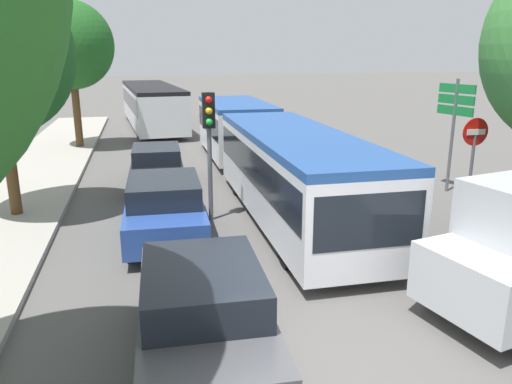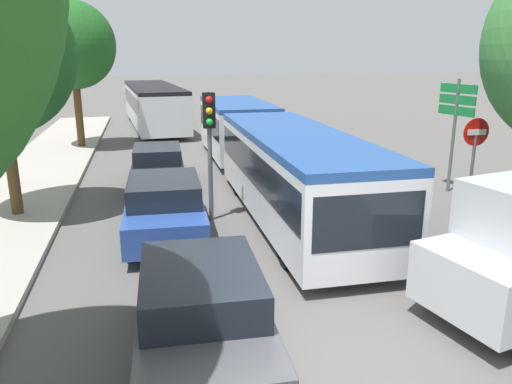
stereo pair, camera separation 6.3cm
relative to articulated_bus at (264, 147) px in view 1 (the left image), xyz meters
The scene contains 11 objects.
ground_plane 10.00m from the articulated_bus, 98.98° to the right, with size 200.00×200.00×0.00m, color #565451.
kerb_strip_left 8.28m from the articulated_bus, 161.39° to the left, with size 3.20×34.79×0.14m, color #9E998E.
articulated_bus is the anchor object (origin of this frame).
city_bus_rear 15.36m from the articulated_bus, 102.26° to the left, with size 3.59×11.87×2.52m.
queued_car_graphite 9.75m from the articulated_bus, 109.02° to the right, with size 1.93×4.29×1.47m.
queued_car_blue 5.31m from the articulated_bus, 131.10° to the right, with size 1.94×4.33×1.48m.
queued_car_black 3.68m from the articulated_bus, 163.72° to the left, with size 1.78×3.97×1.36m.
traffic_light 3.86m from the articulated_bus, 126.49° to the right, with size 0.33×0.37×3.40m.
no_entry_sign 6.49m from the articulated_bus, 49.38° to the right, with size 0.70×0.08×2.82m.
direction_sign_post 6.11m from the articulated_bus, 17.31° to the right, with size 0.39×1.37×3.60m.
tree_left_far 11.49m from the articulated_bus, 128.08° to the left, with size 3.80×3.80×6.65m.
Camera 1 is at (-2.32, -5.95, 4.37)m, focal length 35.00 mm.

